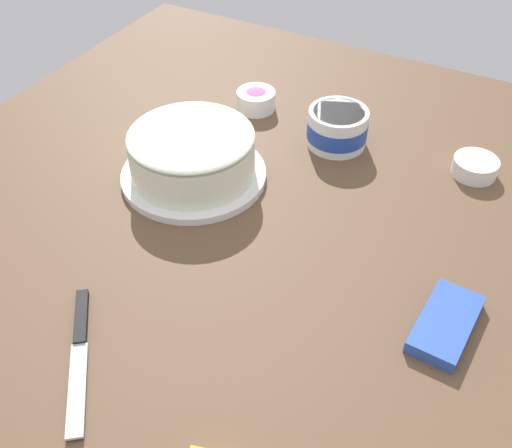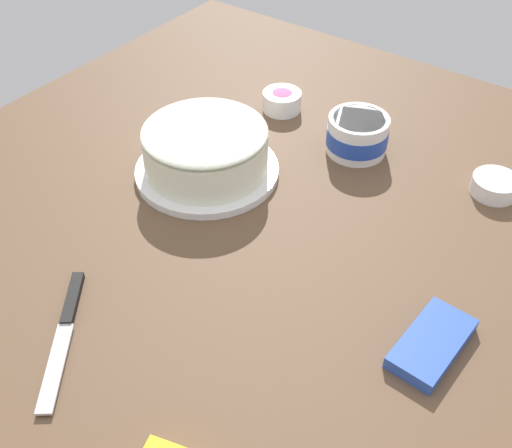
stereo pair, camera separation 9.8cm
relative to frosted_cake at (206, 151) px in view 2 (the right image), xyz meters
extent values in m
plane|color=brown|center=(0.14, 0.27, -0.05)|extent=(1.54, 1.54, 0.00)
cylinder|color=white|center=(0.00, 0.00, -0.04)|extent=(0.26, 0.26, 0.01)
cylinder|color=#DBB77A|center=(0.00, 0.00, -0.01)|extent=(0.20, 0.20, 0.06)
cylinder|color=white|center=(0.00, 0.00, 0.00)|extent=(0.22, 0.22, 0.07)
ellipsoid|color=white|center=(0.00, 0.00, 0.04)|extent=(0.22, 0.22, 0.03)
cylinder|color=white|center=(-0.22, 0.18, -0.01)|extent=(0.11, 0.11, 0.07)
cylinder|color=#2347B2|center=(-0.22, 0.18, -0.02)|extent=(0.12, 0.12, 0.03)
cylinder|color=white|center=(-0.22, 0.18, 0.02)|extent=(0.10, 0.10, 0.01)
cube|color=silver|center=(0.45, 0.11, -0.04)|extent=(0.12, 0.10, 0.00)
cube|color=black|center=(0.35, 0.04, -0.04)|extent=(0.09, 0.07, 0.01)
cylinder|color=white|center=(-0.26, -0.01, -0.03)|extent=(0.08, 0.08, 0.04)
cylinder|color=pink|center=(-0.26, -0.01, -0.02)|extent=(0.07, 0.07, 0.01)
ellipsoid|color=pink|center=(-0.26, -0.01, -0.02)|extent=(0.06, 0.06, 0.02)
cylinder|color=white|center=(-0.25, 0.44, -0.03)|extent=(0.08, 0.08, 0.03)
cylinder|color=#B251C6|center=(-0.25, 0.44, -0.04)|extent=(0.07, 0.07, 0.01)
ellipsoid|color=#B251C6|center=(-0.25, 0.44, -0.03)|extent=(0.06, 0.06, 0.02)
cube|color=#2D51B2|center=(0.13, 0.49, -0.04)|extent=(0.14, 0.08, 0.02)
camera|label=1|loc=(0.73, 0.52, 0.64)|focal=43.39mm
camera|label=2|loc=(0.68, 0.60, 0.64)|focal=43.39mm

